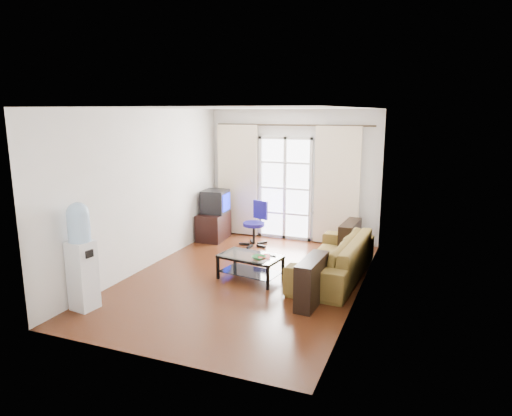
{
  "coord_description": "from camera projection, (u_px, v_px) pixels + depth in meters",
  "views": [
    {
      "loc": [
        2.72,
        -6.41,
        2.66
      ],
      "look_at": [
        0.06,
        0.35,
        1.11
      ],
      "focal_mm": 32.0,
      "sensor_mm": 36.0,
      "label": 1
    }
  ],
  "objects": [
    {
      "name": "floor",
      "position": [
        244.0,
        279.0,
        7.36
      ],
      "size": [
        5.2,
        5.2,
        0.0
      ],
      "primitive_type": "plane",
      "color": "#512713",
      "rests_on": "ground"
    },
    {
      "name": "ceiling",
      "position": [
        243.0,
        108.0,
        6.8
      ],
      "size": [
        5.2,
        5.2,
        0.0
      ],
      "primitive_type": "plane",
      "rotation": [
        3.14,
        0.0,
        0.0
      ],
      "color": "white",
      "rests_on": "wall_back"
    },
    {
      "name": "wall_back",
      "position": [
        293.0,
        175.0,
        9.45
      ],
      "size": [
        3.6,
        0.02,
        2.7
      ],
      "primitive_type": "cube",
      "color": "white",
      "rests_on": "floor"
    },
    {
      "name": "wall_front",
      "position": [
        146.0,
        240.0,
        4.72
      ],
      "size": [
        3.6,
        0.02,
        2.7
      ],
      "primitive_type": "cube",
      "color": "white",
      "rests_on": "floor"
    },
    {
      "name": "wall_left",
      "position": [
        146.0,
        190.0,
        7.73
      ],
      "size": [
        0.02,
        5.2,
        2.7
      ],
      "primitive_type": "cube",
      "color": "white",
      "rests_on": "floor"
    },
    {
      "name": "wall_right",
      "position": [
        361.0,
        205.0,
        6.44
      ],
      "size": [
        0.02,
        5.2,
        2.7
      ],
      "primitive_type": "cube",
      "color": "white",
      "rests_on": "floor"
    },
    {
      "name": "french_door",
      "position": [
        285.0,
        188.0,
        9.51
      ],
      "size": [
        1.16,
        0.06,
        2.15
      ],
      "color": "white",
      "rests_on": "wall_back"
    },
    {
      "name": "curtain_rod",
      "position": [
        292.0,
        125.0,
        9.14
      ],
      "size": [
        3.3,
        0.04,
        0.04
      ],
      "primitive_type": "cylinder",
      "rotation": [
        0.0,
        1.57,
        0.0
      ],
      "color": "#4C3F2D",
      "rests_on": "wall_back"
    },
    {
      "name": "curtain_left",
      "position": [
        238.0,
        180.0,
        9.8
      ],
      "size": [
        0.9,
        0.07,
        2.35
      ],
      "primitive_type": "cube",
      "color": "#F5E5C5",
      "rests_on": "curtain_rod"
    },
    {
      "name": "curtain_right",
      "position": [
        337.0,
        186.0,
        9.03
      ],
      "size": [
        0.9,
        0.07,
        2.35
      ],
      "primitive_type": "cube",
      "color": "#F5E5C5",
      "rests_on": "curtain_rod"
    },
    {
      "name": "radiator",
      "position": [
        328.0,
        228.0,
        9.28
      ],
      "size": [
        0.64,
        0.12,
        0.64
      ],
      "primitive_type": "cube",
      "color": "gray",
      "rests_on": "floor"
    },
    {
      "name": "sofa",
      "position": [
        333.0,
        257.0,
        7.4
      ],
      "size": [
        2.38,
        1.13,
        0.67
      ],
      "primitive_type": "imported",
      "rotation": [
        0.0,
        0.0,
        -1.62
      ],
      "color": "brown",
      "rests_on": "floor"
    },
    {
      "name": "coffee_table",
      "position": [
        250.0,
        264.0,
        7.3
      ],
      "size": [
        1.06,
        0.71,
        0.4
      ],
      "rotation": [
        0.0,
        0.0,
        -0.16
      ],
      "color": "silver",
      "rests_on": "floor"
    },
    {
      "name": "bowl",
      "position": [
        259.0,
        258.0,
        7.08
      ],
      "size": [
        0.29,
        0.29,
        0.05
      ],
      "primitive_type": "imported",
      "rotation": [
        0.0,
        0.0,
        -0.19
      ],
      "color": "#338D4A",
      "rests_on": "coffee_table"
    },
    {
      "name": "book",
      "position": [
        258.0,
        257.0,
        7.16
      ],
      "size": [
        0.37,
        0.39,
        0.02
      ],
      "primitive_type": "imported",
      "rotation": [
        0.0,
        0.0,
        0.43
      ],
      "color": "red",
      "rests_on": "coffee_table"
    },
    {
      "name": "remote",
      "position": [
        271.0,
        256.0,
        7.24
      ],
      "size": [
        0.16,
        0.05,
        0.02
      ],
      "primitive_type": "cube",
      "rotation": [
        0.0,
        0.0,
        -0.06
      ],
      "color": "black",
      "rests_on": "coffee_table"
    },
    {
      "name": "tv_stand",
      "position": [
        214.0,
        226.0,
        9.59
      ],
      "size": [
        0.56,
        0.8,
        0.56
      ],
      "primitive_type": "cube",
      "rotation": [
        0.0,
        0.0,
        0.07
      ],
      "color": "black",
      "rests_on": "floor"
    },
    {
      "name": "crt_tv",
      "position": [
        214.0,
        201.0,
        9.54
      ],
      "size": [
        0.56,
        0.56,
        0.48
      ],
      "rotation": [
        0.0,
        0.0,
        0.08
      ],
      "color": "black",
      "rests_on": "tv_stand"
    },
    {
      "name": "task_chair",
      "position": [
        255.0,
        233.0,
        9.16
      ],
      "size": [
        0.79,
        0.79,
        0.89
      ],
      "rotation": [
        0.0,
        0.0,
        -0.37
      ],
      "color": "black",
      "rests_on": "floor"
    },
    {
      "name": "water_cooler",
      "position": [
        81.0,
        254.0,
        6.11
      ],
      "size": [
        0.35,
        0.34,
        1.49
      ],
      "rotation": [
        0.0,
        0.0,
        -0.12
      ],
      "color": "white",
      "rests_on": "floor"
    }
  ]
}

